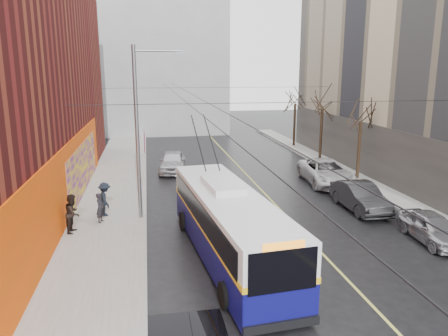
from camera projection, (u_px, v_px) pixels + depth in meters
The scene contains 19 objects.
ground at pixel (329, 308), 14.64m from camera, with size 140.00×140.00×0.00m, color black.
sidewalk_left at pixel (111, 209), 24.79m from camera, with size 4.00×60.00×0.15m, color gray.
sidewalk_right at pixel (386, 194), 27.66m from camera, with size 2.00×60.00×0.15m, color gray.
lane_line at pixel (264, 192), 28.33m from camera, with size 0.12×50.00×0.01m, color #BFB74C.
building_far at pixel (143, 59), 54.82m from camera, with size 20.50×12.10×18.00m.
streetlight_pole at pixel (140, 129), 22.13m from camera, with size 2.65×0.60×9.00m.
catenary_wires at pixel (199, 95), 27.00m from camera, with size 18.00×60.00×0.22m.
tree_near at pixel (362, 111), 30.42m from camera, with size 3.20×3.20×6.40m.
tree_mid at pixel (323, 100), 37.08m from camera, with size 3.20×3.20×6.68m.
tree_far at pixel (295, 96), 43.82m from camera, with size 3.20×3.20×6.57m.
pigeons_flying at pixel (213, 74), 22.19m from camera, with size 2.38×0.85×0.85m.
trolleybus at pixel (229, 224), 18.15m from camera, with size 3.60×11.75×5.50m.
parked_car_a at pixel (432, 227), 20.13m from camera, with size 1.62×4.02×1.37m, color #98979C.
parked_car_b at pixel (360, 197), 24.61m from camera, with size 1.65×4.74×1.56m, color #28282B.
parked_car_c at pixel (326, 172), 30.30m from camera, with size 2.76×5.98×1.66m, color silver.
following_car at pixel (172, 162), 33.87m from camera, with size 1.90×4.72×1.61m, color silver.
pedestrian_a at pixel (100, 208), 22.24m from camera, with size 0.56×0.37×1.53m, color black.
pedestrian_b at pixel (73, 213), 20.86m from camera, with size 0.91×0.71×1.88m, color black.
pedestrian_c at pixel (105, 199), 23.22m from camera, with size 1.17×0.67×1.81m, color black.
Camera 1 is at (-5.76, -12.42, 7.83)m, focal length 35.00 mm.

